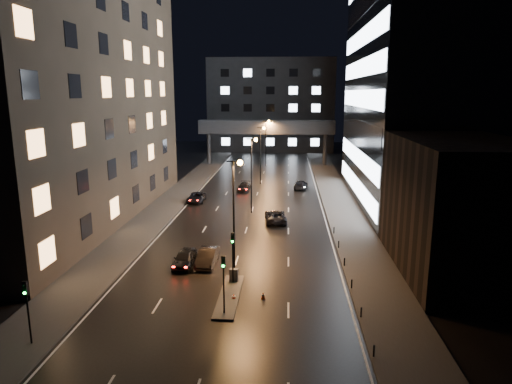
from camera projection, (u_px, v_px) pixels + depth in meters
ground at (257, 194)px, 73.41m from camera, size 160.00×160.00×0.00m
sidewalk_left at (173, 199)px, 69.37m from camera, size 5.00×110.00×0.15m
sidewalk_right at (339, 202)px, 67.67m from camera, size 5.00×110.00×0.15m
building_left at (63, 58)px, 55.08m from camera, size 15.00×48.00×40.00m
building_right_low at (458, 207)px, 40.56m from camera, size 10.00×18.00×12.00m
building_right_glass at (436, 44)px, 63.02m from camera, size 20.00×36.00×45.00m
building_far at (271, 105)px, 127.28m from camera, size 34.00×14.00×25.00m
skybridge at (266, 128)px, 100.87m from camera, size 30.00×3.00×10.00m
median_island at (229, 296)px, 36.34m from camera, size 1.60×8.00×0.15m
traffic_signal_near at (233, 249)px, 38.12m from camera, size 0.28×0.34×4.40m
traffic_signal_far at (224, 275)px, 32.76m from camera, size 0.28×0.34×4.40m
traffic_signal_corner at (27, 303)px, 28.72m from camera, size 0.28×0.34×4.40m
bollard_row at (348, 273)px, 39.97m from camera, size 0.12×25.12×0.90m
streetlight_near at (235, 200)px, 40.82m from camera, size 1.45×0.50×10.15m
streetlight_mid_a at (253, 165)px, 60.32m from camera, size 1.45×0.50×10.15m
streetlight_mid_b at (261, 148)px, 79.81m from camera, size 1.45×0.50×10.15m
streetlight_far at (267, 137)px, 99.30m from camera, size 1.45×0.50×10.15m
car_away_a at (185, 258)px, 42.62m from camera, size 1.80×4.47×1.52m
car_away_b at (208, 257)px, 43.03m from camera, size 1.71×4.66×1.53m
car_away_c at (196, 197)px, 67.66m from camera, size 2.46×5.09×1.40m
car_away_d at (244, 187)px, 75.36m from camera, size 2.00×4.63×1.33m
car_toward_a at (276, 216)px, 57.23m from camera, size 3.05×5.61×1.49m
car_toward_b at (301, 185)px, 77.07m from camera, size 2.62×5.07×1.41m
utility_cabinet at (234, 275)px, 38.95m from camera, size 0.75×0.51×1.07m
cone_a at (263, 296)px, 35.89m from camera, size 0.35×0.35×0.57m
cone_b at (234, 297)px, 35.72m from camera, size 0.45×0.45×0.52m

